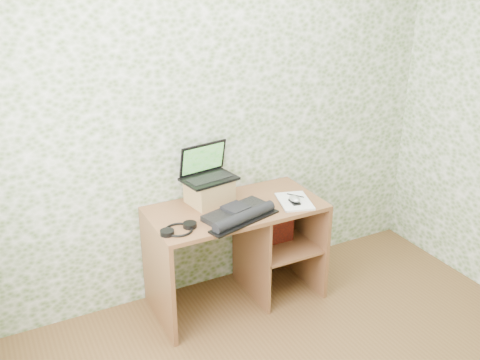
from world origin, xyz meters
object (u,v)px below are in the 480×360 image
desk (244,237)px  riser (209,191)px  laptop (207,171)px  notepad (294,201)px  keyboard (240,214)px

desk → riser: riser is taller
riser → laptop: laptop is taller
desk → riser: bearing=151.2°
desk → notepad: notepad is taller
notepad → riser: bearing=169.3°
laptop → notepad: laptop is taller
notepad → desk: bearing=170.7°
riser → notepad: 0.60m
riser → keyboard: bearing=-75.6°
riser → laptop: 0.15m
laptop → riser: bearing=-99.5°
laptop → notepad: (0.53, -0.31, -0.22)m
desk → riser: (-0.21, 0.12, 0.35)m
laptop → keyboard: (0.08, -0.34, -0.20)m
keyboard → notepad: keyboard is taller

